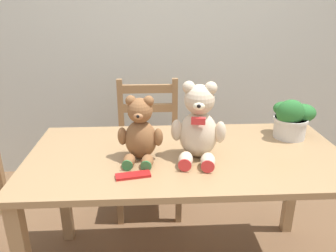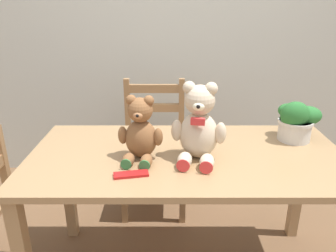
{
  "view_description": "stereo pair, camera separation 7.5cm",
  "coord_description": "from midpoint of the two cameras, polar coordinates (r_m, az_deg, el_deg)",
  "views": [
    {
      "loc": [
        -0.17,
        -1.06,
        1.46
      ],
      "look_at": [
        -0.09,
        0.35,
        0.91
      ],
      "focal_mm": 35.0,
      "sensor_mm": 36.0,
      "label": 1
    },
    {
      "loc": [
        -0.09,
        -1.06,
        1.46
      ],
      "look_at": [
        -0.09,
        0.35,
        0.91
      ],
      "focal_mm": 35.0,
      "sensor_mm": 36.0,
      "label": 2
    }
  ],
  "objects": [
    {
      "name": "dining_table",
      "position": [
        1.65,
        1.91,
        -7.91
      ],
      "size": [
        1.54,
        0.76,
        0.75
      ],
      "color": "#9E7A51",
      "rests_on": "ground_plane"
    },
    {
      "name": "wall_back",
      "position": [
        2.71,
        -0.3,
        17.97
      ],
      "size": [
        8.0,
        0.04,
        2.6
      ],
      "primitive_type": "cube",
      "color": "silver",
      "rests_on": "ground_plane"
    },
    {
      "name": "chocolate_bar",
      "position": [
        1.41,
        -7.63,
        -8.54
      ],
      "size": [
        0.15,
        0.08,
        0.01
      ],
      "primitive_type": "cube",
      "rotation": [
        0.0,
        0.0,
        0.19
      ],
      "color": "red",
      "rests_on": "dining_table"
    },
    {
      "name": "wooden_chair_behind",
      "position": [
        2.38,
        -4.3,
        -3.79
      ],
      "size": [
        0.44,
        0.45,
        0.92
      ],
      "rotation": [
        0.0,
        0.0,
        3.14
      ],
      "color": "#997047",
      "rests_on": "ground_plane"
    },
    {
      "name": "potted_plant",
      "position": [
        1.86,
        19.67,
        1.26
      ],
      "size": [
        0.22,
        0.2,
        0.22
      ],
      "color": "beige",
      "rests_on": "dining_table"
    },
    {
      "name": "teddy_bear_left",
      "position": [
        1.51,
        -6.26,
        -1.15
      ],
      "size": [
        0.21,
        0.22,
        0.3
      ],
      "rotation": [
        0.0,
        0.0,
        3.02
      ],
      "color": "brown",
      "rests_on": "dining_table"
    },
    {
      "name": "teddy_bear_right",
      "position": [
        1.51,
        3.91,
        -0.05
      ],
      "size": [
        0.26,
        0.27,
        0.37
      ],
      "rotation": [
        0.0,
        0.0,
        2.97
      ],
      "color": "beige",
      "rests_on": "dining_table"
    }
  ]
}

